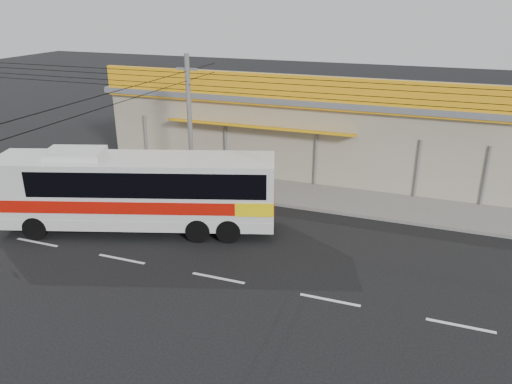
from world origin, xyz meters
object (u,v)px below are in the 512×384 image
coach_bus (141,188)px  motorbike_dark (119,161)px  utility_pole (188,81)px  motorbike_red (91,154)px

coach_bus → motorbike_dark: (-5.29, 5.93, -1.19)m
motorbike_dark → utility_pole: utility_pole is taller
motorbike_dark → utility_pole: bearing=-106.3°
motorbike_red → motorbike_dark: size_ratio=1.11×
motorbike_red → motorbike_dark: motorbike_dark is taller
coach_bus → motorbike_red: (-7.51, 6.43, -1.20)m
coach_bus → motorbike_red: size_ratio=5.74×
coach_bus → motorbike_red: bearing=121.4°
motorbike_red → motorbike_dark: 2.28m
motorbike_dark → coach_bus: bearing=-136.5°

